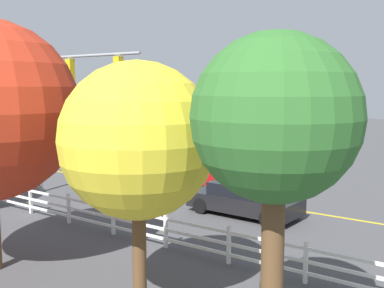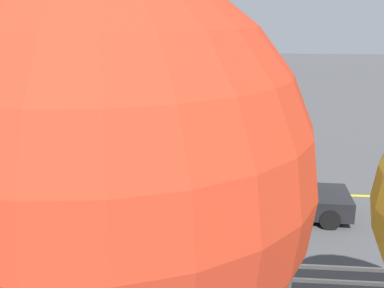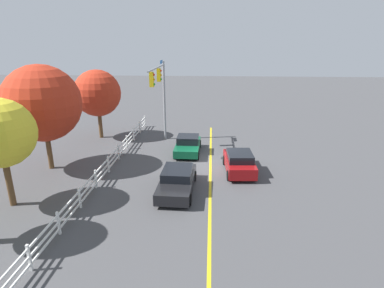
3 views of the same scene
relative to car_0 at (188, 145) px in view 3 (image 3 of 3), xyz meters
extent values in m
plane|color=#444447|center=(-2.36, -1.80, -0.63)|extent=(120.00, 120.00, 0.00)
cube|color=gold|center=(-6.36, -1.80, -0.63)|extent=(28.00, 0.16, 0.01)
cylinder|color=gray|center=(3.55, 2.29, 2.77)|extent=(0.20, 0.20, 6.80)
cylinder|color=gray|center=(0.22, 2.29, 5.87)|extent=(6.65, 0.12, 0.12)
cube|color=#0C59B2|center=(2.65, 2.31, 6.15)|extent=(1.10, 0.03, 0.28)
cube|color=gold|center=(1.08, 2.29, 5.27)|extent=(0.32, 0.28, 1.00)
sphere|color=red|center=(1.08, 2.14, 5.59)|extent=(0.17, 0.17, 0.17)
sphere|color=orange|center=(1.08, 2.14, 5.27)|extent=(0.17, 0.17, 0.17)
sphere|color=#148C19|center=(1.08, 2.14, 4.95)|extent=(0.17, 0.17, 0.17)
cube|color=gold|center=(-1.91, 2.29, 5.27)|extent=(0.32, 0.28, 1.00)
sphere|color=red|center=(-1.91, 2.14, 5.59)|extent=(0.17, 0.17, 0.17)
sphere|color=orange|center=(-1.91, 2.14, 5.27)|extent=(0.17, 0.17, 0.17)
sphere|color=#148C19|center=(-1.91, 2.14, 4.95)|extent=(0.17, 0.17, 0.17)
cube|color=#0C4C2D|center=(-0.05, 0.00, -0.13)|extent=(3.95, 1.88, 0.56)
cube|color=black|center=(0.15, 0.00, 0.43)|extent=(1.66, 1.66, 0.55)
cylinder|color=black|center=(-1.40, -0.83, -0.31)|extent=(0.64, 0.23, 0.64)
cylinder|color=black|center=(-1.37, 0.87, -0.31)|extent=(0.64, 0.23, 0.64)
cylinder|color=black|center=(1.27, -0.87, -0.31)|extent=(0.64, 0.23, 0.64)
cylinder|color=black|center=(1.30, 0.83, -0.31)|extent=(0.64, 0.23, 0.64)
cube|color=maroon|center=(-3.57, -3.69, -0.05)|extent=(4.02, 1.99, 0.73)
cube|color=black|center=(-3.77, -3.71, 0.56)|extent=(2.11, 1.70, 0.49)
cylinder|color=black|center=(-2.29, -2.80, -0.31)|extent=(0.65, 0.26, 0.64)
cylinder|color=black|center=(-2.19, -4.43, -0.31)|extent=(0.65, 0.26, 0.64)
cylinder|color=black|center=(-4.95, -2.96, -0.31)|extent=(0.65, 0.26, 0.64)
cylinder|color=black|center=(-4.85, -4.59, -0.31)|extent=(0.65, 0.26, 0.64)
cube|color=black|center=(-6.69, 0.13, -0.10)|extent=(4.59, 2.01, 0.62)
cube|color=black|center=(-6.46, 0.12, 0.46)|extent=(2.18, 1.75, 0.49)
cylinder|color=black|center=(-8.25, -0.69, -0.31)|extent=(0.65, 0.24, 0.64)
cylinder|color=black|center=(-8.20, 1.05, -0.31)|extent=(0.65, 0.24, 0.64)
cylinder|color=black|center=(-5.18, -0.79, -0.31)|extent=(0.65, 0.24, 0.64)
cylinder|color=black|center=(-5.12, 0.95, -0.31)|extent=(0.65, 0.24, 0.64)
cube|color=white|center=(-13.63, 5.00, -0.05)|extent=(0.10, 0.10, 1.15)
cube|color=white|center=(-11.27, 5.00, -0.05)|extent=(0.10, 0.10, 1.15)
cube|color=white|center=(-8.90, 5.00, -0.05)|extent=(0.10, 0.10, 1.15)
cube|color=white|center=(-6.54, 5.00, -0.05)|extent=(0.10, 0.10, 1.15)
cube|color=white|center=(-4.18, 5.00, -0.05)|extent=(0.10, 0.10, 1.15)
cube|color=white|center=(-1.81, 5.00, -0.05)|extent=(0.10, 0.10, 1.15)
cube|color=white|center=(0.55, 5.00, -0.05)|extent=(0.10, 0.10, 1.15)
cube|color=white|center=(2.92, 5.00, -0.05)|extent=(0.10, 0.10, 1.15)
cube|color=white|center=(5.28, 5.00, -0.05)|extent=(0.10, 0.10, 1.15)
cube|color=white|center=(7.64, 5.00, -0.05)|extent=(0.10, 0.10, 1.15)
cube|color=white|center=(-5.36, 5.00, 0.32)|extent=(26.00, 0.06, 0.09)
cube|color=white|center=(-5.36, 5.00, -0.03)|extent=(26.00, 0.06, 0.09)
cube|color=white|center=(-5.36, 5.00, -0.35)|extent=(26.00, 0.06, 0.09)
cylinder|color=brown|center=(-3.69, 9.19, 0.70)|extent=(0.33, 0.33, 2.65)
sphere|color=#B22D19|center=(-3.69, 9.19, 3.90)|extent=(4.99, 4.99, 4.99)
cylinder|color=brown|center=(3.65, 8.20, 0.63)|extent=(0.34, 0.34, 2.52)
sphere|color=#B22D19|center=(3.65, 8.20, 3.42)|extent=(4.06, 4.06, 4.06)
cylinder|color=brown|center=(-8.79, 8.75, 0.71)|extent=(0.32, 0.32, 2.69)
camera|label=1|loc=(-15.73, 16.39, 4.55)|focal=43.88mm
camera|label=2|loc=(-5.20, 14.49, 5.82)|focal=43.72mm
camera|label=3|loc=(-23.05, -1.74, 7.70)|focal=29.14mm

